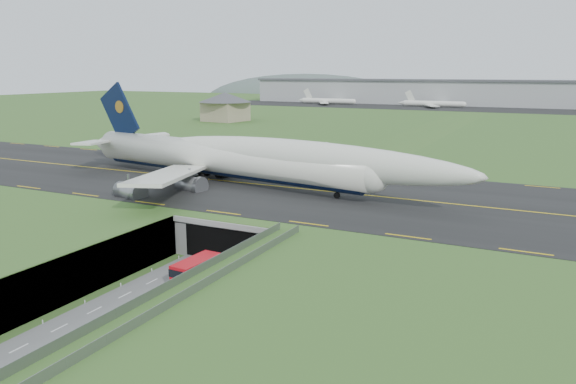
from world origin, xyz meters
The scene contains 10 objects.
ground centered at (0.00, 0.00, 0.00)m, with size 900.00×900.00×0.00m, color #346126.
airfield_deck centered at (0.00, 0.00, 3.00)m, with size 800.00×800.00×6.00m, color gray.
trench_road centered at (0.00, -7.50, 0.10)m, with size 12.00×75.00×0.20m, color slate.
taxiway centered at (0.00, 33.00, 6.09)m, with size 800.00×44.00×0.18m, color black.
tunnel_portal centered at (0.00, 16.71, 3.33)m, with size 17.00×22.30×6.00m.
guideway centered at (11.00, -19.11, 5.32)m, with size 3.00×53.00×7.05m.
jumbo_jet centered at (-9.47, 31.30, 11.14)m, with size 87.90×57.21×19.14m.
shuttle_tram centered at (1.63, -0.23, 1.69)m, with size 3.21×7.65×3.07m.
service_building centered at (-86.20, 144.63, 13.13)m, with size 24.75×24.75×12.03m.
cargo_terminal centered at (-0.16, 299.41, 13.96)m, with size 320.00×67.00×15.60m.
Camera 1 is at (42.80, -56.69, 27.02)m, focal length 35.00 mm.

